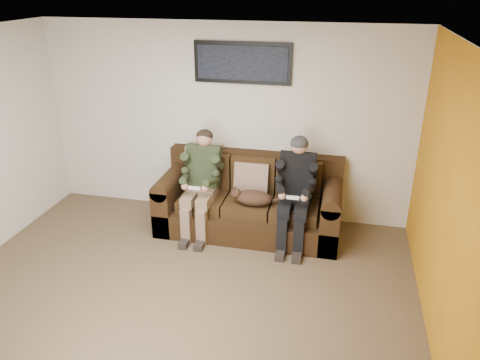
% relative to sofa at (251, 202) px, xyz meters
% --- Properties ---
extents(floor, '(5.00, 5.00, 0.00)m').
position_rel_sofa_xyz_m(floor, '(-0.45, -1.83, -0.36)').
color(floor, brown).
rests_on(floor, ground).
extents(ceiling, '(5.00, 5.00, 0.00)m').
position_rel_sofa_xyz_m(ceiling, '(-0.45, -1.83, 2.24)').
color(ceiling, silver).
rests_on(ceiling, ground).
extents(wall_back, '(5.00, 0.00, 5.00)m').
position_rel_sofa_xyz_m(wall_back, '(-0.45, 0.42, 0.94)').
color(wall_back, beige).
rests_on(wall_back, ground).
extents(wall_right, '(0.00, 4.50, 4.50)m').
position_rel_sofa_xyz_m(wall_right, '(2.05, -1.83, 0.94)').
color(wall_right, beige).
rests_on(wall_right, ground).
extents(accent_wall_right, '(0.00, 4.50, 4.50)m').
position_rel_sofa_xyz_m(accent_wall_right, '(2.04, -1.83, 0.94)').
color(accent_wall_right, '#C27A13').
rests_on(accent_wall_right, ground).
extents(sofa, '(2.33, 1.01, 0.95)m').
position_rel_sofa_xyz_m(sofa, '(0.00, 0.00, 0.00)').
color(sofa, black).
rests_on(sofa, ground).
extents(throw_pillow, '(0.45, 0.21, 0.44)m').
position_rel_sofa_xyz_m(throw_pillow, '(0.00, 0.04, 0.32)').
color(throw_pillow, '#8B6D5B').
rests_on(throw_pillow, sofa).
extents(throw_blanket, '(0.48, 0.23, 0.08)m').
position_rel_sofa_xyz_m(throw_blanket, '(-0.71, 0.29, 0.59)').
color(throw_blanket, '#BEB48C').
rests_on(throw_blanket, sofa).
extents(person_left, '(0.51, 0.87, 1.32)m').
position_rel_sofa_xyz_m(person_left, '(-0.60, -0.20, 0.39)').
color(person_left, '#836852').
rests_on(person_left, sofa).
extents(person_right, '(0.51, 0.86, 1.33)m').
position_rel_sofa_xyz_m(person_right, '(0.60, -0.20, 0.39)').
color(person_right, black).
rests_on(person_right, sofa).
extents(cat, '(0.66, 0.26, 0.24)m').
position_rel_sofa_xyz_m(cat, '(0.07, -0.28, 0.21)').
color(cat, '#4B2D1D').
rests_on(cat, sofa).
extents(framed_poster, '(1.25, 0.05, 0.52)m').
position_rel_sofa_xyz_m(framed_poster, '(-0.20, 0.38, 1.74)').
color(framed_poster, black).
rests_on(framed_poster, wall_back).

